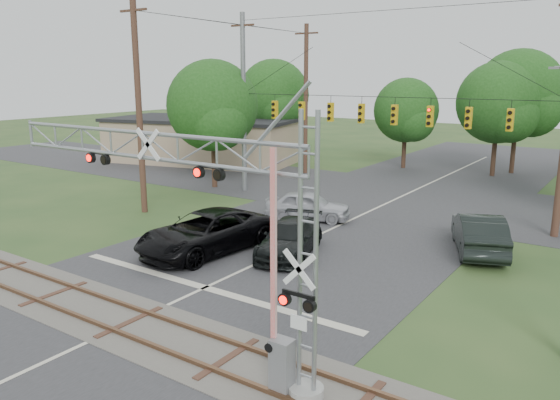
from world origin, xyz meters
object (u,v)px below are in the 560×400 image
Objects in this scene: car_dark at (290,238)px; commercial_building at (204,140)px; sedan_silver at (308,206)px; traffic_signal_span at (392,111)px; crossing_gantry at (199,207)px; pickup_black at (206,232)px.

car_dark is 0.28× the size of commercial_building.
sedan_silver is at bearing -46.70° from commercial_building.
crossing_gantry is at bearing -81.88° from traffic_signal_span.
sedan_silver is at bearing -125.33° from traffic_signal_span.
crossing_gantry reaches higher than pickup_black.
crossing_gantry is 2.20× the size of car_dark.
traffic_signal_span is 12.83m from pickup_black.
crossing_gantry reaches higher than sedan_silver.
commercial_building is at bearing 132.18° from crossing_gantry.
traffic_signal_span is (-2.62, 18.36, 1.37)m from crossing_gantry.
traffic_signal_span is 1.06× the size of commercial_building.
traffic_signal_span reaches higher than pickup_black.
crossing_gantry is 10.06m from car_dark.
crossing_gantry is 18.59m from traffic_signal_span.
sedan_silver is 0.25× the size of commercial_building.
pickup_black is (-3.65, -11.32, -4.80)m from traffic_signal_span.
traffic_signal_span reaches higher than sedan_silver.
crossing_gantry reaches higher than commercial_building.
pickup_black reaches higher than sedan_silver.
car_dark is 5.95m from sedan_silver.
commercial_building reaches higher than sedan_silver.
traffic_signal_span is at bearing 77.92° from pickup_black.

